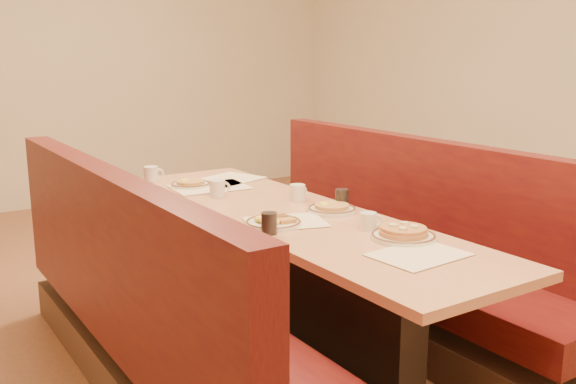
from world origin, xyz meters
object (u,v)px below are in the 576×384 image
soda_tumbler_near (269,223)px  diner_table (290,285)px  coffee_mug_d (152,174)px  soda_tumbler_mid (342,198)px  booth_left (152,321)px  booth_right (399,262)px  pancake_plate (403,234)px  eggs_plate (273,222)px  coffee_mug_b (218,188)px  coffee_mug_c (298,192)px  coffee_mug_a (369,221)px

soda_tumbler_near → diner_table: bearing=42.7°
coffee_mug_d → soda_tumbler_mid: bearing=-43.6°
booth_left → booth_right: same height
diner_table → booth_right: bearing=0.0°
pancake_plate → booth_right: bearing=47.4°
diner_table → booth_left: bearing=180.0°
diner_table → pancake_plate: 0.76m
eggs_plate → coffee_mug_d: coffee_mug_d is taller
soda_tumbler_near → soda_tumbler_mid: size_ratio=1.00×
diner_table → coffee_mug_d: 1.21m
booth_left → booth_right: bearing=0.0°
soda_tumbler_near → pancake_plate: bearing=-41.2°
soda_tumbler_mid → coffee_mug_b: bearing=125.9°
booth_right → coffee_mug_c: booth_right is taller
booth_right → coffee_mug_d: booth_right is taller
booth_left → coffee_mug_d: bearing=67.5°
coffee_mug_a → soda_tumbler_mid: 0.43m
coffee_mug_c → coffee_mug_d: 1.01m
booth_left → coffee_mug_d: booth_left is taller
coffee_mug_c → coffee_mug_a: bearing=-110.4°
coffee_mug_a → coffee_mug_d: (-0.40, 1.55, 0.01)m
coffee_mug_a → diner_table: bearing=129.0°
eggs_plate → soda_tumbler_near: size_ratio=2.70×
eggs_plate → coffee_mug_b: bearing=84.5°
diner_table → soda_tumbler_near: bearing=-137.3°
coffee_mug_c → soda_tumbler_near: soda_tumbler_near is taller
booth_right → soda_tumbler_mid: booth_right is taller
diner_table → booth_right: 0.73m
coffee_mug_d → eggs_plate: bearing=-65.6°
soda_tumbler_near → booth_left: bearing=150.3°
diner_table → booth_left: (-0.73, 0.00, -0.01)m
booth_left → coffee_mug_a: size_ratio=24.86×
diner_table → coffee_mug_a: 0.62m
booth_right → coffee_mug_b: booth_right is taller
soda_tumbler_mid → coffee_mug_c: bearing=112.9°
booth_left → coffee_mug_d: size_ratio=20.98×
diner_table → coffee_mug_d: (-0.28, 1.10, 0.42)m
booth_right → soda_tumbler_mid: bearing=-173.6°
coffee_mug_b → eggs_plate: bearing=-95.6°
pancake_plate → coffee_mug_c: coffee_mug_c is taller
soda_tumbler_near → coffee_mug_c: bearing=44.7°
coffee_mug_c → soda_tumbler_near: bearing=-150.6°
booth_right → pancake_plate: (-0.58, -0.63, 0.41)m
soda_tumbler_near → coffee_mug_b: bearing=78.9°
booth_right → soda_tumbler_near: size_ratio=26.45×
diner_table → coffee_mug_a: size_ratio=24.86×
diner_table → booth_left: size_ratio=1.00×
booth_left → coffee_mug_a: (0.85, -0.45, 0.43)m
diner_table → coffee_mug_a: bearing=-75.0°
booth_right → coffee_mug_d: 1.55m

